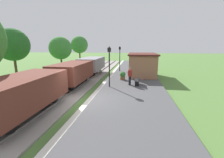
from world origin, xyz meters
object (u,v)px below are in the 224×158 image
Objects in this scene: lamp_post_far at (120,54)px; station_hut at (142,64)px; tree_trackside_mid at (13,45)px; tree_trackside_far at (60,48)px; potted_planter at (123,76)px; freight_train at (73,73)px; bench_near_hut at (138,80)px; lamp_post_near at (109,59)px; tree_field_left at (79,45)px; person_waiting at (130,75)px.

station_hut is at bearing -41.60° from lamp_post_far.
tree_trackside_far is at bearing 80.61° from tree_trackside_mid.
lamp_post_far is (-0.97, 6.07, 2.08)m from potted_planter.
freight_train is at bearing -146.34° from potted_planter.
bench_near_hut is 16.11m from tree_trackside_far.
lamp_post_near is 19.56m from tree_field_left.
lamp_post_far reaches higher than person_waiting.
freight_train is 6.31m from bench_near_hut.
lamp_post_near is 14.67m from tree_trackside_far.
lamp_post_near is (3.60, -0.12, 1.41)m from freight_train.
tree_trackside_far is at bearing 121.67° from freight_train.
lamp_post_near is 0.68× the size of tree_trackside_far.
tree_field_left is at bearing 82.64° from tree_trackside_far.
person_waiting is at bearing 26.50° from lamp_post_near.
lamp_post_far reaches higher than station_hut.
person_waiting is 0.29× the size of tree_field_left.
potted_planter is at bearing -41.62° from person_waiting.
tree_field_left reaches higher than lamp_post_far.
bench_near_hut is at bearing -51.38° from potted_planter.
lamp_post_far reaches higher than bench_near_hut.
lamp_post_near is (-1.85, -0.92, 1.62)m from person_waiting.
potted_planter is 0.25× the size of lamp_post_near.
bench_near_hut is 0.41× the size of lamp_post_near.
potted_planter is 0.17× the size of tree_trackside_far.
station_hut is 1.57× the size of lamp_post_near.
potted_planter is at bearing -80.93° from lamp_post_far.
station_hut is 1.06× the size of tree_trackside_far.
lamp_post_far is at bearing -7.87° from tree_trackside_far.
tree_trackside_mid reaches higher than lamp_post_far.
bench_near_hut is 0.88× the size of person_waiting.
lamp_post_near reaches higher than person_waiting.
freight_train is 3.29× the size of tree_trackside_mid.
tree_field_left is (-5.63, 17.07, 2.80)m from freight_train.
tree_field_left is (-9.23, 7.95, 1.40)m from lamp_post_far.
lamp_post_far is 13.53m from tree_trackside_mid.
freight_train is 18.19m from tree_field_left.
bench_near_hut is 3.51m from lamp_post_near.
tree_field_left reaches higher than bench_near_hut.
lamp_post_far is at bearing 31.57° from tree_trackside_mid.
potted_planter is 12.93m from tree_trackside_mid.
tree_field_left reaches higher than person_waiting.
tree_trackside_far is at bearing 145.94° from potted_planter.
tree_trackside_mid reaches higher than station_hut.
lamp_post_far is at bearing 90.00° from lamp_post_near.
lamp_post_near is at bearing -46.52° from tree_trackside_far.
lamp_post_far is at bearing -40.75° from tree_field_left.
bench_near_hut is 2.61m from potted_planter.
station_hut is 5.65m from person_waiting.
freight_train reaches higher than person_waiting.
lamp_post_near is at bearing -156.76° from bench_near_hut.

